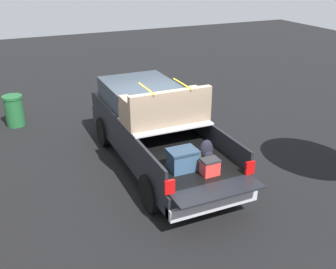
% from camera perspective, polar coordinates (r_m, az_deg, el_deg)
% --- Properties ---
extents(ground_plane, '(40.00, 40.00, 0.00)m').
position_cam_1_polar(ground_plane, '(10.20, -1.39, -4.40)').
color(ground_plane, black).
extents(pickup_truck, '(6.05, 2.06, 2.23)m').
position_cam_1_polar(pickup_truck, '(10.09, -2.25, 1.30)').
color(pickup_truck, black).
rests_on(pickup_truck, ground_plane).
extents(trash_can, '(0.60, 0.60, 0.98)m').
position_cam_1_polar(trash_can, '(13.31, -21.23, 3.22)').
color(trash_can, '#1E592D').
rests_on(trash_can, ground_plane).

